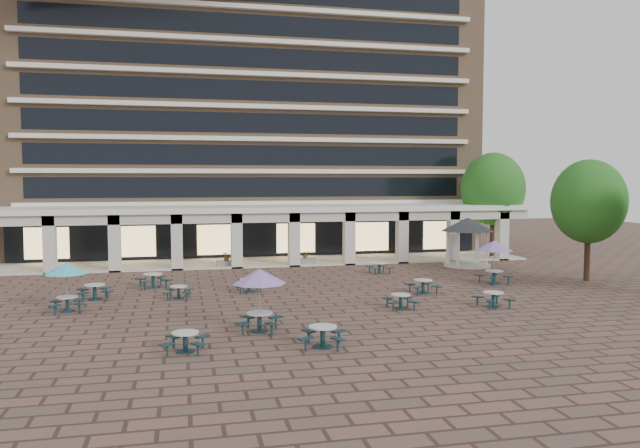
# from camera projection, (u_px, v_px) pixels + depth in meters

# --- Properties ---
(ground) EXTENTS (120.00, 120.00, 0.00)m
(ground) POSITION_uv_depth(u_px,v_px,m) (296.00, 298.00, 33.68)
(ground) COLOR brown
(ground) RESTS_ON ground
(apartment_building) EXTENTS (40.00, 15.50, 25.20)m
(apartment_building) POSITION_uv_depth(u_px,v_px,m) (246.00, 113.00, 57.58)
(apartment_building) COLOR #947353
(apartment_building) RESTS_ON ground
(retail_arcade) EXTENTS (42.00, 6.60, 4.40)m
(retail_arcade) POSITION_uv_depth(u_px,v_px,m) (261.00, 224.00, 47.88)
(retail_arcade) COLOR white
(retail_arcade) RESTS_ON ground
(picnic_table_1) EXTENTS (1.91, 1.91, 0.76)m
(picnic_table_1) POSITION_uv_depth(u_px,v_px,m) (185.00, 340.00, 23.19)
(picnic_table_1) COLOR #13353A
(picnic_table_1) RESTS_ON ground
(picnic_table_2) EXTENTS (2.16, 2.16, 0.82)m
(picnic_table_2) POSITION_uv_depth(u_px,v_px,m) (323.00, 335.00, 23.86)
(picnic_table_2) COLOR #13353A
(picnic_table_2) RESTS_ON ground
(picnic_table_3) EXTENTS (1.70, 1.70, 0.73)m
(picnic_table_3) POSITION_uv_depth(u_px,v_px,m) (401.00, 300.00, 30.96)
(picnic_table_3) COLOR #13353A
(picnic_table_3) RESTS_ON ground
(picnic_table_4) EXTENTS (2.08, 2.08, 2.40)m
(picnic_table_4) POSITION_uv_depth(u_px,v_px,m) (66.00, 270.00, 30.18)
(picnic_table_4) COLOR #13353A
(picnic_table_4) RESTS_ON ground
(picnic_table_5) EXTENTS (2.03, 2.03, 0.81)m
(picnic_table_5) POSITION_uv_depth(u_px,v_px,m) (95.00, 290.00, 33.38)
(picnic_table_5) COLOR #13353A
(picnic_table_5) RESTS_ON ground
(picnic_table_6) EXTENTS (2.30, 2.30, 2.65)m
(picnic_table_6) POSITION_uv_depth(u_px,v_px,m) (259.00, 279.00, 26.17)
(picnic_table_6) COLOR #13353A
(picnic_table_6) RESTS_ON ground
(picnic_table_7) EXTENTS (1.83, 1.83, 0.77)m
(picnic_table_7) POSITION_uv_depth(u_px,v_px,m) (493.00, 298.00, 31.36)
(picnic_table_7) COLOR #13353A
(picnic_table_7) RESTS_ON ground
(picnic_table_8) EXTENTS (2.21, 2.21, 0.85)m
(picnic_table_8) POSITION_uv_depth(u_px,v_px,m) (153.00, 279.00, 37.00)
(picnic_table_8) COLOR #13353A
(picnic_table_8) RESTS_ON ground
(picnic_table_9) EXTENTS (1.69, 1.69, 0.69)m
(picnic_table_9) POSITION_uv_depth(u_px,v_px,m) (179.00, 291.00, 33.61)
(picnic_table_9) COLOR #13353A
(picnic_table_9) RESTS_ON ground
(picnic_table_10) EXTENTS (1.79, 1.79, 0.78)m
(picnic_table_10) POSITION_uv_depth(u_px,v_px,m) (423.00, 285.00, 35.17)
(picnic_table_10) COLOR #13353A
(picnic_table_10) RESTS_ON ground
(picnic_table_11) EXTENTS (2.31, 2.31, 2.67)m
(picnic_table_11) POSITION_uv_depth(u_px,v_px,m) (495.00, 247.00, 38.26)
(picnic_table_11) COLOR #13353A
(picnic_table_11) RESTS_ON ground
(picnic_table_12) EXTENTS (1.75, 1.75, 0.76)m
(picnic_table_12) POSITION_uv_depth(u_px,v_px,m) (249.00, 284.00, 35.58)
(picnic_table_12) COLOR #13353A
(picnic_table_12) RESTS_ON ground
(picnic_table_13) EXTENTS (1.72, 1.72, 0.72)m
(picnic_table_13) POSITION_uv_depth(u_px,v_px,m) (379.00, 267.00, 42.68)
(picnic_table_13) COLOR #13353A
(picnic_table_13) RESTS_ON ground
(gazebo) EXTENTS (3.85, 3.85, 3.58)m
(gazebo) POSITION_uv_depth(u_px,v_px,m) (468.00, 230.00, 45.99)
(gazebo) COLOR beige
(gazebo) RESTS_ON ground
(tree_east_a) EXTENTS (4.62, 4.62, 7.70)m
(tree_east_a) POSITION_uv_depth(u_px,v_px,m) (589.00, 202.00, 39.30)
(tree_east_a) COLOR #3C2518
(tree_east_a) RESTS_ON ground
(tree_east_c) EXTENTS (5.18, 5.18, 8.62)m
(tree_east_c) POSITION_uv_depth(u_px,v_px,m) (493.00, 189.00, 51.02)
(tree_east_c) COLOR #3C2518
(tree_east_c) RESTS_ON ground
(planter_left) EXTENTS (1.50, 0.71, 1.25)m
(planter_left) POSITION_uv_depth(u_px,v_px,m) (227.00, 261.00, 45.60)
(planter_left) COLOR gray
(planter_left) RESTS_ON ground
(planter_right) EXTENTS (1.50, 0.67, 1.14)m
(planter_right) POSITION_uv_depth(u_px,v_px,m) (306.00, 259.00, 46.88)
(planter_right) COLOR gray
(planter_right) RESTS_ON ground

